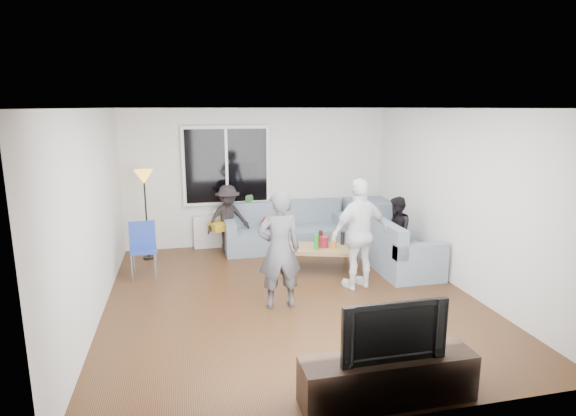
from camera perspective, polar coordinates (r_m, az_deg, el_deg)
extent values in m
cube|color=#56351C|center=(6.69, 0.31, -10.97)|extent=(5.00, 5.50, 0.04)
cube|color=white|center=(6.15, 0.34, 12.29)|extent=(5.00, 5.50, 0.04)
cube|color=silver|center=(8.96, -3.72, 3.77)|extent=(5.00, 0.04, 2.60)
cube|color=silver|center=(3.74, 10.14, -8.50)|extent=(5.00, 0.04, 2.60)
cube|color=silver|center=(6.23, -22.88, -0.92)|extent=(0.04, 5.50, 2.60)
cube|color=silver|center=(7.27, 20.05, 1.08)|extent=(0.04, 5.50, 2.60)
cube|color=white|center=(8.78, -7.54, 5.16)|extent=(1.62, 0.06, 1.47)
cube|color=black|center=(8.74, -7.52, 5.13)|extent=(1.50, 0.02, 1.35)
cube|color=white|center=(8.73, -7.51, 5.12)|extent=(0.05, 0.03, 1.35)
cube|color=silver|center=(8.97, -7.30, -2.75)|extent=(1.30, 0.12, 0.62)
imported|color=#386D2B|center=(8.87, -4.93, 0.49)|extent=(0.26, 0.24, 0.39)
imported|color=silver|center=(8.83, -8.92, -0.46)|extent=(0.18, 0.18, 0.15)
cube|color=slate|center=(9.23, 9.92, -1.67)|extent=(0.85, 0.85, 0.85)
cube|color=#BC931B|center=(8.52, -8.21, -2.19)|extent=(0.47, 0.44, 0.14)
cube|color=maroon|center=(8.73, -1.85, -1.73)|extent=(0.44, 0.40, 0.13)
cube|color=#A67C50|center=(7.64, 4.09, -6.23)|extent=(1.23, 0.92, 0.40)
cylinder|color=maroon|center=(7.57, 4.34, -4.14)|extent=(0.17, 0.17, 0.17)
imported|color=#494A4E|center=(6.11, -1.07, -5.12)|extent=(0.58, 0.38, 1.58)
imported|color=white|center=(6.85, 8.78, -3.15)|extent=(1.02, 0.62, 1.63)
imported|color=black|center=(7.97, 13.06, -2.83)|extent=(0.61, 0.69, 1.17)
imported|color=black|center=(8.55, -7.33, -1.34)|extent=(0.89, 0.65, 1.24)
cube|color=#2F2217|center=(4.56, 12.06, -19.71)|extent=(1.60, 0.40, 0.44)
imported|color=black|center=(4.32, 12.36, -14.09)|extent=(0.96, 0.13, 0.56)
cylinder|color=black|center=(7.73, 6.68, -3.67)|extent=(0.07, 0.07, 0.22)
cylinder|color=#1A9022|center=(7.42, 3.45, -4.16)|extent=(0.08, 0.08, 0.25)
cylinder|color=black|center=(7.71, 4.02, -3.60)|extent=(0.07, 0.07, 0.23)
cylinder|color=orange|center=(7.48, 5.66, -3.93)|extent=(0.07, 0.07, 0.28)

